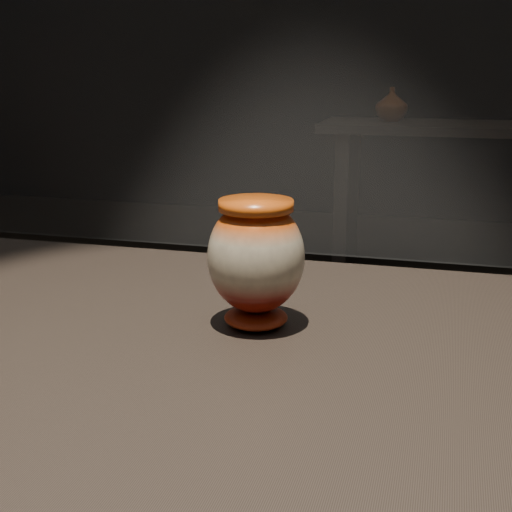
{
  "coord_description": "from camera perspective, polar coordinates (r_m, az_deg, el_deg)",
  "views": [
    {
      "loc": [
        0.4,
        -0.82,
        1.25
      ],
      "look_at": [
        0.15,
        0.06,
        1.0
      ],
      "focal_mm": 50.0,
      "sensor_mm": 36.0,
      "label": 1
    }
  ],
  "objects": [
    {
      "name": "main_vase",
      "position": [
        0.95,
        0.0,
        -0.18
      ],
      "size": [
        0.15,
        0.15,
        0.18
      ],
      "rotation": [
        0.0,
        0.0,
        -0.12
      ],
      "color": "maroon",
      "rests_on": "display_plinth"
    },
    {
      "name": "display_plinth",
      "position": [
        1.11,
        -9.03,
        -18.96
      ],
      "size": [
        2.0,
        0.8,
        0.9
      ],
      "color": "black",
      "rests_on": "ground"
    },
    {
      "name": "back_shelf",
      "position": [
        4.31,
        18.67,
        6.46
      ],
      "size": [
        2.0,
        0.6,
        0.9
      ],
      "color": "black",
      "rests_on": "ground"
    },
    {
      "name": "back_vase_left",
      "position": [
        4.32,
        10.79,
        11.84
      ],
      "size": [
        0.26,
        0.26,
        0.19
      ],
      "primitive_type": "imported",
      "rotation": [
        0.0,
        0.0,
        3.97
      ],
      "color": "#8B4014",
      "rests_on": "back_shelf"
    }
  ]
}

